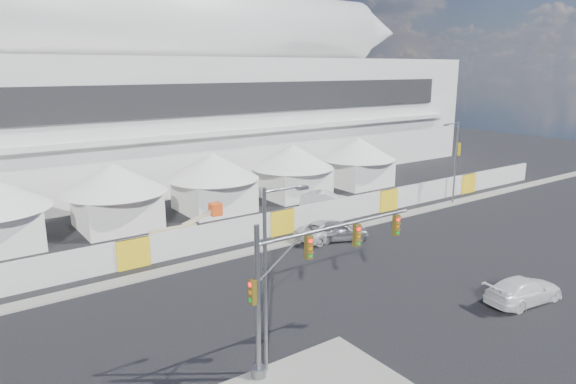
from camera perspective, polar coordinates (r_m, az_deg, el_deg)
ground at (r=27.16m, az=6.63°, el=-14.91°), size 160.00×160.00×0.00m
far_curb at (r=48.78m, az=14.28°, el=-2.07°), size 80.00×1.20×0.12m
stadium at (r=64.14m, az=-12.85°, el=10.23°), size 80.00×24.80×21.98m
tent_row at (r=45.80m, az=-13.29°, el=0.96°), size 53.40×8.40×5.40m
hoarding_fence at (r=40.75m, az=-0.74°, el=-3.37°), size 70.00×0.25×2.00m
scaffold_tower at (r=82.36m, az=13.84°, el=8.47°), size 4.40×4.40×12.00m
sedan_silver at (r=39.58m, az=5.59°, el=-4.29°), size 3.48×4.94×1.56m
pickup_curb at (r=39.97m, az=4.22°, el=-4.18°), size 3.00×5.40×1.43m
pickup_near at (r=32.31m, az=24.72°, el=-9.88°), size 2.63×5.20×1.45m
lot_car_a at (r=48.37m, az=4.22°, el=-0.90°), size 4.48×4.76×1.60m
traffic_mast at (r=22.46m, az=1.02°, el=-10.01°), size 9.06×0.66×6.75m
streetlight_median at (r=21.57m, az=-2.07°, el=-8.45°), size 2.26×0.23×8.15m
streetlight_curb at (r=51.51m, az=18.06°, el=3.76°), size 2.38×0.54×8.03m
boom_lift at (r=37.48m, az=-13.27°, el=-5.49°), size 6.47×1.70×3.26m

